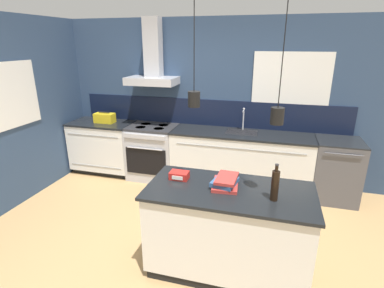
% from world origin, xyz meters
% --- Properties ---
extents(ground_plane, '(16.00, 16.00, 0.00)m').
position_xyz_m(ground_plane, '(0.00, 0.00, 0.00)').
color(ground_plane, tan).
rests_on(ground_plane, ground).
extents(wall_back, '(5.60, 2.36, 2.60)m').
position_xyz_m(wall_back, '(-0.05, 2.00, 1.35)').
color(wall_back, navy).
rests_on(wall_back, ground_plane).
extents(wall_left, '(0.08, 3.80, 2.60)m').
position_xyz_m(wall_left, '(-2.43, 0.70, 1.30)').
color(wall_left, navy).
rests_on(wall_left, ground_plane).
extents(counter_run_left, '(1.10, 0.64, 0.91)m').
position_xyz_m(counter_run_left, '(-1.82, 1.69, 0.46)').
color(counter_run_left, black).
rests_on(counter_run_left, ground_plane).
extents(counter_run_sink, '(2.16, 0.64, 1.26)m').
position_xyz_m(counter_run_sink, '(0.59, 1.69, 0.46)').
color(counter_run_sink, black).
rests_on(counter_run_sink, ground_plane).
extents(oven_range, '(0.79, 0.66, 0.91)m').
position_xyz_m(oven_range, '(-0.88, 1.69, 0.46)').
color(oven_range, '#B5B5BA').
rests_on(oven_range, ground_plane).
extents(dishwasher, '(0.64, 0.65, 0.91)m').
position_xyz_m(dishwasher, '(1.98, 1.69, 0.46)').
color(dishwasher, '#4C4C51').
rests_on(dishwasher, ground_plane).
extents(kitchen_island, '(1.59, 0.78, 0.91)m').
position_xyz_m(kitchen_island, '(0.70, -0.20, 0.46)').
color(kitchen_island, black).
rests_on(kitchen_island, ground_plane).
extents(bottle_on_island, '(0.07, 0.07, 0.34)m').
position_xyz_m(bottle_on_island, '(1.10, -0.29, 1.06)').
color(bottle_on_island, black).
rests_on(bottle_on_island, kitchen_island).
extents(book_stack, '(0.27, 0.36, 0.10)m').
position_xyz_m(book_stack, '(0.64, -0.15, 0.96)').
color(book_stack, '#B2332D').
rests_on(book_stack, kitchen_island).
extents(red_supply_box, '(0.19, 0.13, 0.08)m').
position_xyz_m(red_supply_box, '(0.16, -0.10, 0.95)').
color(red_supply_box, red).
rests_on(red_supply_box, kitchen_island).
extents(yellow_toolbox, '(0.34, 0.18, 0.19)m').
position_xyz_m(yellow_toolbox, '(-1.76, 1.69, 0.99)').
color(yellow_toolbox, gold).
rests_on(yellow_toolbox, counter_run_left).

